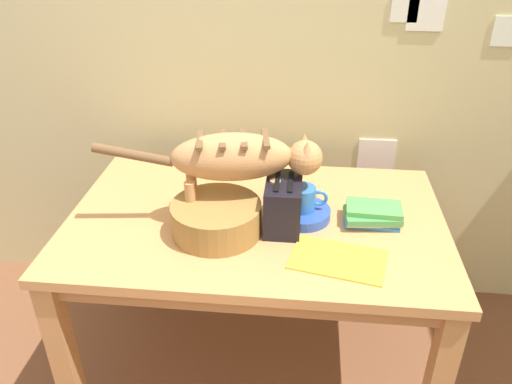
{
  "coord_description": "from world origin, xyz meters",
  "views": [
    {
      "loc": [
        0.26,
        -0.34,
        1.72
      ],
      "look_at": [
        0.1,
        1.18,
        0.85
      ],
      "focal_mm": 35.88,
      "sensor_mm": 36.0,
      "label": 1
    }
  ],
  "objects_px": {
    "coffee_mug": "(304,198)",
    "magazine": "(338,259)",
    "dining_table": "(256,238)",
    "book_stack": "(373,215)",
    "saucer_bowl": "(302,213)",
    "toaster": "(283,204)",
    "cat": "(240,160)",
    "wicker_basket": "(216,218)"
  },
  "relations": [
    {
      "from": "coffee_mug",
      "to": "magazine",
      "type": "height_order",
      "value": "coffee_mug"
    },
    {
      "from": "dining_table",
      "to": "book_stack",
      "type": "relative_size",
      "value": 6.63
    },
    {
      "from": "dining_table",
      "to": "coffee_mug",
      "type": "distance_m",
      "value": 0.24
    },
    {
      "from": "saucer_bowl",
      "to": "magazine",
      "type": "distance_m",
      "value": 0.26
    },
    {
      "from": "dining_table",
      "to": "saucer_bowl",
      "type": "relative_size",
      "value": 6.66
    },
    {
      "from": "saucer_bowl",
      "to": "toaster",
      "type": "height_order",
      "value": "toaster"
    },
    {
      "from": "cat",
      "to": "wicker_basket",
      "type": "xyz_separation_m",
      "value": [
        -0.07,
        -0.09,
        -0.18
      ]
    },
    {
      "from": "saucer_bowl",
      "to": "coffee_mug",
      "type": "xyz_separation_m",
      "value": [
        0.0,
        0.0,
        0.06
      ]
    },
    {
      "from": "toaster",
      "to": "book_stack",
      "type": "bearing_deg",
      "value": 9.14
    },
    {
      "from": "book_stack",
      "to": "toaster",
      "type": "xyz_separation_m",
      "value": [
        -0.31,
        -0.05,
        0.05
      ]
    },
    {
      "from": "cat",
      "to": "coffee_mug",
      "type": "height_order",
      "value": "cat"
    },
    {
      "from": "dining_table",
      "to": "cat",
      "type": "distance_m",
      "value": 0.33
    },
    {
      "from": "coffee_mug",
      "to": "saucer_bowl",
      "type": "bearing_deg",
      "value": 180.0
    },
    {
      "from": "dining_table",
      "to": "toaster",
      "type": "relative_size",
      "value": 6.63
    },
    {
      "from": "toaster",
      "to": "coffee_mug",
      "type": "bearing_deg",
      "value": 40.93
    },
    {
      "from": "coffee_mug",
      "to": "wicker_basket",
      "type": "bearing_deg",
      "value": -157.27
    },
    {
      "from": "magazine",
      "to": "saucer_bowl",
      "type": "bearing_deg",
      "value": 128.83
    },
    {
      "from": "book_stack",
      "to": "cat",
      "type": "bearing_deg",
      "value": -176.97
    },
    {
      "from": "wicker_basket",
      "to": "toaster",
      "type": "xyz_separation_m",
      "value": [
        0.22,
        0.06,
        0.03
      ]
    },
    {
      "from": "cat",
      "to": "book_stack",
      "type": "xyz_separation_m",
      "value": [
        0.46,
        0.02,
        -0.2
      ]
    },
    {
      "from": "toaster",
      "to": "wicker_basket",
      "type": "bearing_deg",
      "value": -164.38
    },
    {
      "from": "cat",
      "to": "toaster",
      "type": "xyz_separation_m",
      "value": [
        0.15,
        -0.03,
        -0.15
      ]
    },
    {
      "from": "dining_table",
      "to": "coffee_mug",
      "type": "relative_size",
      "value": 10.14
    },
    {
      "from": "wicker_basket",
      "to": "magazine",
      "type": "bearing_deg",
      "value": -16.13
    },
    {
      "from": "cat",
      "to": "saucer_bowl",
      "type": "height_order",
      "value": "cat"
    },
    {
      "from": "book_stack",
      "to": "magazine",
      "type": "bearing_deg",
      "value": -118.56
    },
    {
      "from": "coffee_mug",
      "to": "magazine",
      "type": "relative_size",
      "value": 0.45
    },
    {
      "from": "saucer_bowl",
      "to": "wicker_basket",
      "type": "xyz_separation_m",
      "value": [
        -0.28,
        -0.12,
        0.04
      ]
    },
    {
      "from": "saucer_bowl",
      "to": "wicker_basket",
      "type": "relative_size",
      "value": 0.66
    },
    {
      "from": "dining_table",
      "to": "book_stack",
      "type": "height_order",
      "value": "book_stack"
    },
    {
      "from": "dining_table",
      "to": "book_stack",
      "type": "bearing_deg",
      "value": -0.0
    },
    {
      "from": "saucer_bowl",
      "to": "coffee_mug",
      "type": "height_order",
      "value": "coffee_mug"
    },
    {
      "from": "cat",
      "to": "magazine",
      "type": "relative_size",
      "value": 2.56
    },
    {
      "from": "cat",
      "to": "wicker_basket",
      "type": "distance_m",
      "value": 0.21
    },
    {
      "from": "dining_table",
      "to": "cat",
      "type": "height_order",
      "value": "cat"
    },
    {
      "from": "magazine",
      "to": "wicker_basket",
      "type": "relative_size",
      "value": 0.96
    },
    {
      "from": "dining_table",
      "to": "toaster",
      "type": "bearing_deg",
      "value": -26.87
    },
    {
      "from": "cat",
      "to": "saucer_bowl",
      "type": "distance_m",
      "value": 0.3
    },
    {
      "from": "saucer_bowl",
      "to": "magazine",
      "type": "relative_size",
      "value": 0.69
    },
    {
      "from": "cat",
      "to": "coffee_mug",
      "type": "xyz_separation_m",
      "value": [
        0.22,
        0.03,
        -0.15
      ]
    },
    {
      "from": "coffee_mug",
      "to": "cat",
      "type": "bearing_deg",
      "value": -171.12
    },
    {
      "from": "toaster",
      "to": "saucer_bowl",
      "type": "bearing_deg",
      "value": 42.38
    }
  ]
}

